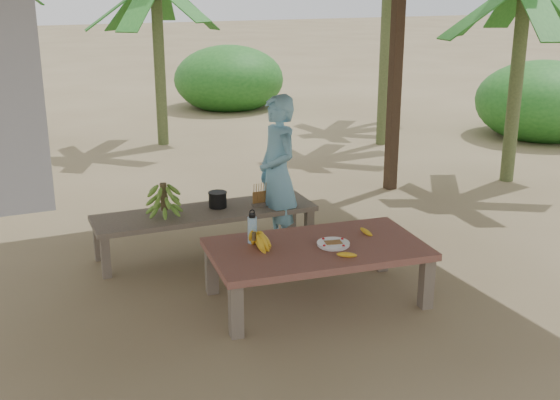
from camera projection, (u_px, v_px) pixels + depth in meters
name	position (u px, v px, depth m)	size (l,w,h in m)	color
ground	(261.00, 293.00, 6.18)	(80.00, 80.00, 0.00)	brown
work_table	(317.00, 253.00, 5.92)	(1.89, 1.18, 0.50)	brown
bench	(206.00, 216.00, 6.96)	(2.22, 0.66, 0.45)	brown
ripe_banana_bunch	(254.00, 240.00, 5.79)	(0.27, 0.23, 0.16)	yellow
plate	(333.00, 244.00, 5.88)	(0.28, 0.28, 0.04)	white
loose_banana_front	(347.00, 255.00, 5.64)	(0.04, 0.17, 0.04)	yellow
loose_banana_side	(366.00, 232.00, 6.15)	(0.04, 0.16, 0.04)	yellow
water_flask	(252.00, 229.00, 5.93)	(0.08, 0.08, 0.30)	#4394D2
green_banana_stalk	(164.00, 199.00, 6.75)	(0.30, 0.30, 0.34)	#598C2D
cooking_pot	(218.00, 200.00, 7.03)	(0.18, 0.18, 0.15)	black
skewer_rack	(260.00, 194.00, 7.07)	(0.18, 0.08, 0.24)	#A57F47
woman	(278.00, 173.00, 7.00)	(0.57, 0.38, 1.58)	#6FB1D2
banana_plant_e	(524.00, 0.00, 8.92)	(1.80, 1.80, 2.87)	#596638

